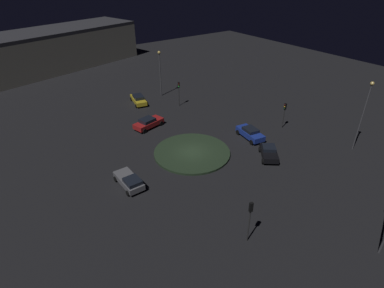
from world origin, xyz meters
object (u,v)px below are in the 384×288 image
traffic_light_north (284,111)px  streetlamp_northeast (364,110)px  car_black (269,152)px  streetlamp_west (160,67)px  car_yellow (138,99)px  car_blue (250,133)px  car_red (148,123)px  car_grey (129,181)px  traffic_light_northwest (179,89)px  traffic_light_east (250,214)px  store_building (52,50)px

traffic_light_north → streetlamp_northeast: streetlamp_northeast is taller
car_black → streetlamp_west: bearing=-141.0°
car_yellow → car_blue: car_blue is taller
car_red → car_black: bearing=-75.8°
car_yellow → streetlamp_west: (-0.81, 4.99, 4.47)m
traffic_light_north → car_red: bearing=-28.5°
car_yellow → car_grey: (19.96, -11.38, -0.04)m
car_yellow → car_blue: bearing=30.7°
car_red → traffic_light_northwest: traffic_light_northwest is taller
traffic_light_east → streetlamp_west: size_ratio=0.54×
car_yellow → car_grey: car_yellow is taller
store_building → traffic_light_east: bearing=74.8°
car_red → store_building: 38.51m
car_black → car_grey: bearing=-67.6°
traffic_light_northwest → car_yellow: bearing=-106.5°
car_blue → store_building: 50.90m
car_blue → car_black: bearing=-10.1°
traffic_light_north → store_building: size_ratio=0.09×
car_red → car_grey: 13.83m
car_black → streetlamp_west: size_ratio=0.51×
car_red → car_blue: bearing=-61.1°
car_yellow → car_black: bearing=23.6°
car_yellow → traffic_light_northwest: 7.39m
traffic_light_east → car_black: bearing=-37.9°
car_black → traffic_light_east: 14.36m
store_building → car_blue: bearing=89.8°
streetlamp_northeast → store_building: (-59.08, -21.42, -1.31)m
car_black → traffic_light_northwest: (-19.86, -0.05, 2.20)m
car_red → car_blue: car_red is taller
car_blue → traffic_light_east: traffic_light_east is taller
traffic_light_northwest → streetlamp_west: size_ratio=0.52×
car_black → car_grey: 17.19m
car_red → traffic_light_north: 19.62m
traffic_light_east → streetlamp_northeast: bearing=-64.8°
car_yellow → traffic_light_north: bearing=43.9°
car_black → store_building: 55.28m
car_black → car_grey: size_ratio=0.97×
car_black → traffic_light_east: traffic_light_east is taller
traffic_light_east → traffic_light_northwest: (-27.96, 11.58, -0.11)m
traffic_light_east → traffic_light_northwest: 30.26m
car_black → car_blue: (-4.89, 1.65, 0.05)m
traffic_light_east → traffic_light_north: 22.96m
streetlamp_west → car_blue: bearing=4.9°
streetlamp_northeast → store_building: size_ratio=0.23×
car_grey → traffic_light_north: size_ratio=1.10×
traffic_light_north → car_black: bearing=37.1°
traffic_light_north → traffic_light_east: bearing=40.3°
car_yellow → car_black: car_yellow is taller
traffic_light_east → car_grey: bearing=38.0°
car_blue → traffic_light_east: size_ratio=1.08×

